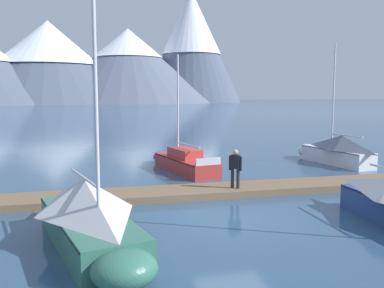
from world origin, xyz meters
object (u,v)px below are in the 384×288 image
sailboat_mid_dock_port (181,161)px  sailboat_far_berth (335,150)px  person_on_dock (235,166)px  sailboat_second_berth (90,217)px

sailboat_mid_dock_port → sailboat_far_berth: size_ratio=0.96×
sailboat_mid_dock_port → person_on_dock: bearing=-82.3°
sailboat_second_berth → sailboat_far_berth: sailboat_second_berth is taller
sailboat_second_berth → person_on_dock: 7.97m
sailboat_mid_dock_port → sailboat_far_berth: (9.85, -0.25, 0.36)m
sailboat_second_berth → sailboat_far_berth: bearing=36.9°
sailboat_mid_dock_port → person_on_dock: size_ratio=4.26×
sailboat_second_berth → person_on_dock: size_ratio=5.40×
sailboat_far_berth → person_on_dock: sailboat_far_berth is taller
sailboat_mid_dock_port → person_on_dock: sailboat_mid_dock_port is taller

